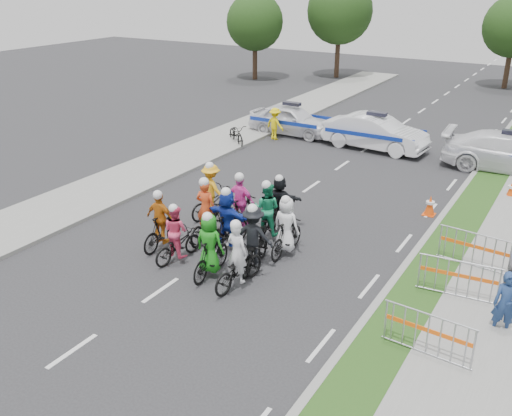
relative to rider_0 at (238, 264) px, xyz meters
The scene contains 30 objects.
ground 2.14m from the rider_0, 142.52° to the right, with size 90.00×90.00×0.00m, color #28282B.
curb_right 5.16m from the rider_0, 47.19° to the left, with size 0.20×60.00×0.12m, color gray.
grass_strip 5.65m from the rider_0, 41.95° to the left, with size 1.20×60.00×0.11m, color #264F19.
sidewalk_right 7.09m from the rider_0, 32.15° to the left, with size 2.40×60.00×0.13m, color gray.
sidewalk_left 8.96m from the rider_0, 155.15° to the left, with size 3.00×60.00×0.13m, color gray.
rider_0 is the anchor object (origin of this frame).
rider_1 0.95m from the rider_0, behind, with size 0.84×1.85×1.91m.
rider_2 2.32m from the rider_0, behind, with size 0.84×1.80×1.77m.
rider_3 3.24m from the rider_0, 167.01° to the left, with size 0.95×1.80×1.87m.
rider_4 1.08m from the rider_0, 98.61° to the left, with size 1.18×2.01×1.96m.
rider_5 2.25m from the rider_0, 130.35° to the left, with size 1.61×1.92×1.97m.
rider_6 3.05m from the rider_0, 140.94° to the left, with size 0.88×2.06×2.05m.
rider_7 2.27m from the rider_0, 84.62° to the left, with size 0.79×1.79×1.88m.
rider_8 3.02m from the rider_0, 105.32° to the left, with size 0.95×1.98×1.94m.
rider_9 3.45m from the rider_0, 121.05° to the left, with size 1.02×1.92×2.00m.
rider_10 4.74m from the rider_0, 133.33° to the left, with size 1.18×2.01×1.96m.
rider_11 4.04m from the rider_0, 103.16° to the left, with size 1.43×1.71×1.79m.
police_car_0 15.28m from the rider_0, 112.50° to the left, with size 1.75×4.36×1.48m, color white.
police_car_1 13.85m from the rider_0, 95.38° to the left, with size 1.69×4.83×1.59m, color white.
police_car_2 14.38m from the rider_0, 71.49° to the left, with size 2.19×5.39×1.57m, color white.
spectator_0 6.45m from the rider_0, 11.86° to the left, with size 0.57×0.37×1.56m, color navy.
marshal_hiviz 14.23m from the rider_0, 115.34° to the left, with size 1.01×0.58×1.57m, color yellow.
barrier_0 5.11m from the rider_0, ahead, with size 2.00×0.50×1.12m, color #A5A8AD, non-canonical shape.
barrier_1 5.55m from the rider_0, 23.72° to the left, with size 2.00×0.50×1.12m, color #A5A8AD, non-canonical shape.
barrier_2 6.53m from the rider_0, 38.89° to the left, with size 2.00×0.50×1.12m, color #A5A8AD, non-canonical shape.
cone_0 7.96m from the rider_0, 67.66° to the left, with size 0.40×0.40×0.70m.
cone_1 11.61m from the rider_0, 63.61° to the left, with size 0.40×0.40×0.70m.
parked_bike 13.33m from the rider_0, 123.01° to the left, with size 0.65×1.87×0.98m, color black.
tree_0 31.19m from the rider_0, 120.27° to the left, with size 4.20×4.20×6.30m.
tree_3 32.82m from the rider_0, 109.04° to the left, with size 4.90×4.90×7.35m.
Camera 1 is at (8.77, -9.77, 7.72)m, focal length 40.00 mm.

